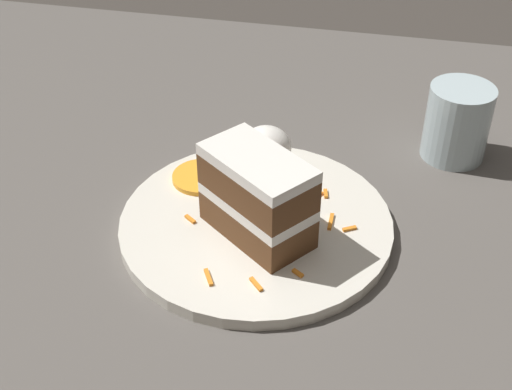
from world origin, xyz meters
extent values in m
plane|color=#38332D|center=(0.00, 0.00, 0.00)|extent=(6.00, 6.00, 0.00)
cube|color=#56514C|center=(0.00, 0.00, 0.01)|extent=(1.34, 1.11, 0.03)
cylinder|color=silver|center=(-0.01, -0.04, 0.03)|extent=(0.29, 0.29, 0.01)
cube|color=brown|center=(-0.02, -0.02, 0.06)|extent=(0.13, 0.12, 0.03)
cube|color=white|center=(-0.02, -0.02, 0.08)|extent=(0.13, 0.12, 0.01)
cube|color=brown|center=(-0.02, -0.02, 0.10)|extent=(0.13, 0.12, 0.03)
cube|color=white|center=(-0.02, -0.02, 0.13)|extent=(0.13, 0.12, 0.01)
ellipsoid|color=white|center=(-0.01, -0.14, 0.06)|extent=(0.06, 0.05, 0.05)
cylinder|color=orange|center=(0.06, -0.10, 0.04)|extent=(0.06, 0.06, 0.01)
cube|color=orange|center=(-0.09, -0.05, 0.04)|extent=(0.00, 0.03, 0.00)
cube|color=orange|center=(-0.07, 0.03, 0.04)|extent=(0.01, 0.01, 0.00)
cube|color=orange|center=(-0.04, 0.05, 0.04)|extent=(0.02, 0.02, 0.00)
cube|color=orange|center=(0.01, -0.10, 0.04)|extent=(0.01, 0.01, 0.00)
cube|color=orange|center=(0.01, 0.05, 0.04)|extent=(0.01, 0.02, 0.00)
cube|color=orange|center=(-0.08, -0.10, 0.04)|extent=(0.01, 0.01, 0.00)
cube|color=orange|center=(-0.11, -0.05, 0.04)|extent=(0.01, 0.01, 0.00)
cube|color=orange|center=(0.05, -0.03, 0.04)|extent=(0.01, 0.01, 0.00)
cube|color=orange|center=(-0.07, -0.09, 0.04)|extent=(0.01, 0.02, 0.00)
cylinder|color=silver|center=(-0.22, -0.23, 0.07)|extent=(0.08, 0.08, 0.09)
cylinder|color=silver|center=(-0.22, -0.23, 0.04)|extent=(0.07, 0.07, 0.03)
camera|label=1|loc=(-0.14, 0.52, 0.51)|focal=50.00mm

